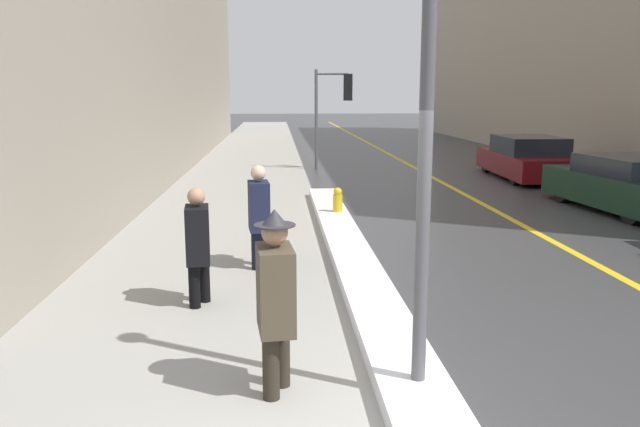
{
  "coord_description": "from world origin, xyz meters",
  "views": [
    {
      "loc": [
        -0.97,
        -4.18,
        2.63
      ],
      "look_at": [
        -0.4,
        4.0,
        1.05
      ],
      "focal_mm": 35.0,
      "sensor_mm": 36.0,
      "label": 1
    }
  ],
  "objects_px": {
    "pedestrian_in_glasses": "(259,212)",
    "traffic_light_near": "(336,98)",
    "parked_car_maroon": "(527,159)",
    "parked_car_dark_green": "(630,185)",
    "fire_hydrant": "(338,204)",
    "pedestrian_nearside": "(198,241)",
    "pedestrian_in_fedora": "(276,295)",
    "lamp_post": "(427,105)"
  },
  "relations": [
    {
      "from": "pedestrian_in_glasses",
      "to": "traffic_light_near",
      "type": "bearing_deg",
      "value": 163.35
    },
    {
      "from": "traffic_light_near",
      "to": "parked_car_maroon",
      "type": "height_order",
      "value": "traffic_light_near"
    },
    {
      "from": "parked_car_dark_green",
      "to": "fire_hydrant",
      "type": "height_order",
      "value": "parked_car_dark_green"
    },
    {
      "from": "pedestrian_nearside",
      "to": "pedestrian_in_glasses",
      "type": "xyz_separation_m",
      "value": [
        0.71,
        1.69,
        0.04
      ]
    },
    {
      "from": "parked_car_maroon",
      "to": "fire_hydrant",
      "type": "bearing_deg",
      "value": 136.33
    },
    {
      "from": "pedestrian_in_fedora",
      "to": "pedestrian_nearside",
      "type": "bearing_deg",
      "value": -164.2
    },
    {
      "from": "parked_car_maroon",
      "to": "fire_hydrant",
      "type": "relative_size",
      "value": 7.0
    },
    {
      "from": "pedestrian_in_fedora",
      "to": "pedestrian_nearside",
      "type": "xyz_separation_m",
      "value": [
        -0.96,
        2.42,
        -0.08
      ]
    },
    {
      "from": "fire_hydrant",
      "to": "traffic_light_near",
      "type": "bearing_deg",
      "value": 84.76
    },
    {
      "from": "pedestrian_nearside",
      "to": "parked_car_dark_green",
      "type": "bearing_deg",
      "value": 117.05
    },
    {
      "from": "lamp_post",
      "to": "parked_car_dark_green",
      "type": "xyz_separation_m",
      "value": [
        6.75,
        8.41,
        -1.94
      ]
    },
    {
      "from": "traffic_light_near",
      "to": "pedestrian_nearside",
      "type": "bearing_deg",
      "value": -92.57
    },
    {
      "from": "lamp_post",
      "to": "fire_hydrant",
      "type": "bearing_deg",
      "value": 89.54
    },
    {
      "from": "lamp_post",
      "to": "pedestrian_nearside",
      "type": "height_order",
      "value": "lamp_post"
    },
    {
      "from": "traffic_light_near",
      "to": "pedestrian_in_fedora",
      "type": "distance_m",
      "value": 16.78
    },
    {
      "from": "pedestrian_in_fedora",
      "to": "parked_car_dark_green",
      "type": "xyz_separation_m",
      "value": [
        7.98,
        8.21,
        -0.31
      ]
    },
    {
      "from": "traffic_light_near",
      "to": "parked_car_maroon",
      "type": "distance_m",
      "value": 6.64
    },
    {
      "from": "pedestrian_in_glasses",
      "to": "fire_hydrant",
      "type": "distance_m",
      "value": 3.9
    },
    {
      "from": "lamp_post",
      "to": "parked_car_dark_green",
      "type": "distance_m",
      "value": 10.95
    },
    {
      "from": "pedestrian_in_fedora",
      "to": "parked_car_dark_green",
      "type": "distance_m",
      "value": 11.45
    },
    {
      "from": "pedestrian_in_glasses",
      "to": "parked_car_dark_green",
      "type": "xyz_separation_m",
      "value": [
        8.23,
        4.1,
        -0.27
      ]
    },
    {
      "from": "pedestrian_in_fedora",
      "to": "pedestrian_nearside",
      "type": "relative_size",
      "value": 1.11
    },
    {
      "from": "traffic_light_near",
      "to": "pedestrian_in_glasses",
      "type": "relative_size",
      "value": 2.18
    },
    {
      "from": "fire_hydrant",
      "to": "pedestrian_nearside",
      "type": "bearing_deg",
      "value": -113.33
    },
    {
      "from": "parked_car_dark_green",
      "to": "parked_car_maroon",
      "type": "bearing_deg",
      "value": -4.08
    },
    {
      "from": "traffic_light_near",
      "to": "parked_car_dark_green",
      "type": "bearing_deg",
      "value": -45.25
    },
    {
      "from": "lamp_post",
      "to": "pedestrian_nearside",
      "type": "relative_size",
      "value": 2.76
    },
    {
      "from": "parked_car_dark_green",
      "to": "fire_hydrant",
      "type": "relative_size",
      "value": 6.42
    },
    {
      "from": "pedestrian_in_fedora",
      "to": "pedestrian_in_glasses",
      "type": "bearing_deg",
      "value": 177.6
    },
    {
      "from": "pedestrian_nearside",
      "to": "lamp_post",
      "type": "bearing_deg",
      "value": 34.12
    },
    {
      "from": "traffic_light_near",
      "to": "pedestrian_in_glasses",
      "type": "xyz_separation_m",
      "value": [
        -2.36,
        -12.46,
        -1.61
      ]
    },
    {
      "from": "parked_car_dark_green",
      "to": "pedestrian_nearside",
      "type": "bearing_deg",
      "value": 118.06
    },
    {
      "from": "lamp_post",
      "to": "pedestrian_nearside",
      "type": "bearing_deg",
      "value": 130.03
    },
    {
      "from": "lamp_post",
      "to": "parked_car_maroon",
      "type": "relative_size",
      "value": 0.85
    },
    {
      "from": "pedestrian_in_fedora",
      "to": "parked_car_dark_green",
      "type": "relative_size",
      "value": 0.37
    },
    {
      "from": "pedestrian_in_glasses",
      "to": "parked_car_maroon",
      "type": "height_order",
      "value": "pedestrian_in_glasses"
    },
    {
      "from": "lamp_post",
      "to": "pedestrian_in_fedora",
      "type": "bearing_deg",
      "value": 171.14
    },
    {
      "from": "lamp_post",
      "to": "traffic_light_near",
      "type": "height_order",
      "value": "lamp_post"
    },
    {
      "from": "traffic_light_near",
      "to": "parked_car_dark_green",
      "type": "height_order",
      "value": "traffic_light_near"
    },
    {
      "from": "pedestrian_nearside",
      "to": "fire_hydrant",
      "type": "height_order",
      "value": "pedestrian_nearside"
    },
    {
      "from": "pedestrian_in_fedora",
      "to": "parked_car_maroon",
      "type": "relative_size",
      "value": 0.34
    },
    {
      "from": "pedestrian_in_fedora",
      "to": "parked_car_dark_green",
      "type": "bearing_deg",
      "value": 129.93
    }
  ]
}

